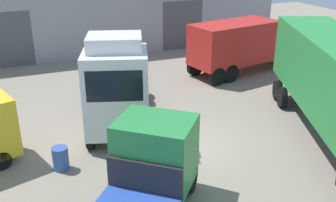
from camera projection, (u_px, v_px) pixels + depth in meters
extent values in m
plane|color=gray|center=(185.00, 146.00, 16.03)|extent=(60.00, 60.00, 0.00)
cube|color=#93999E|center=(90.00, 15.00, 30.15)|extent=(28.09, 7.18, 4.74)
cube|color=#4C5156|center=(7.00, 40.00, 25.16)|extent=(3.20, 0.08, 3.60)
cube|color=#4C5156|center=(183.00, 25.00, 29.48)|extent=(3.20, 0.08, 3.60)
cube|color=silver|center=(117.00, 92.00, 15.75)|extent=(3.12, 3.05, 3.35)
cube|color=silver|center=(114.00, 43.00, 15.18)|extent=(2.51, 2.24, 0.60)
cube|color=black|center=(114.00, 86.00, 14.41)|extent=(2.02, 0.72, 1.21)
cube|color=#232326|center=(121.00, 97.00, 19.34)|extent=(3.16, 4.52, 0.24)
cylinder|color=#B2B2B7|center=(142.00, 105.00, 18.92)|extent=(0.87, 1.22, 0.56)
cylinder|color=black|center=(145.00, 135.00, 15.92)|extent=(0.59, 1.02, 0.98)
cylinder|color=black|center=(91.00, 137.00, 15.76)|extent=(0.59, 1.02, 0.98)
cylinder|color=black|center=(143.00, 94.00, 20.06)|extent=(0.59, 1.02, 0.98)
cylinder|color=black|center=(100.00, 95.00, 19.91)|extent=(0.59, 1.02, 0.98)
cylinder|color=black|center=(143.00, 88.00, 20.89)|extent=(0.59, 1.02, 0.98)
cylinder|color=black|center=(101.00, 89.00, 20.73)|extent=(0.59, 1.02, 0.98)
cube|color=#232326|center=(333.00, 114.00, 15.96)|extent=(5.94, 10.60, 0.24)
cylinder|color=black|center=(327.00, 98.00, 19.54)|extent=(0.69, 1.06, 1.02)
cylinder|color=black|center=(282.00, 97.00, 19.59)|extent=(0.69, 1.06, 1.02)
cylinder|color=black|center=(320.00, 91.00, 20.46)|extent=(0.69, 1.06, 1.02)
cylinder|color=black|center=(278.00, 90.00, 20.51)|extent=(0.69, 1.06, 1.02)
cylinder|color=black|center=(1.00, 160.00, 14.35)|extent=(0.78, 0.51, 0.72)
cube|color=#28843D|center=(156.00, 151.00, 12.55)|extent=(3.06, 3.00, 2.20)
cube|color=black|center=(165.00, 128.00, 13.21)|extent=(1.59, 1.36, 0.88)
cube|color=#232326|center=(144.00, 179.00, 11.79)|extent=(1.91, 1.64, 1.10)
cylinder|color=black|center=(132.00, 168.00, 13.67)|extent=(0.82, 0.89, 0.91)
cylinder|color=black|center=(190.00, 179.00, 13.07)|extent=(0.82, 0.89, 0.91)
cube|color=gray|center=(276.00, 40.00, 25.79)|extent=(2.31, 2.71, 2.20)
cube|color=black|center=(287.00, 33.00, 26.10)|extent=(0.45, 2.00, 0.88)
cube|color=red|center=(234.00, 43.00, 23.80)|extent=(5.82, 3.37, 2.42)
cylinder|color=black|center=(268.00, 52.00, 27.25)|extent=(1.11, 0.49, 1.08)
cylinder|color=black|center=(291.00, 59.00, 25.63)|extent=(1.11, 0.49, 1.08)
cylinder|color=black|center=(208.00, 64.00, 24.61)|extent=(1.11, 0.49, 1.08)
cylinder|color=black|center=(230.00, 73.00, 22.98)|extent=(1.11, 0.49, 1.08)
cylinder|color=black|center=(195.00, 67.00, 24.10)|extent=(1.11, 0.49, 1.08)
cylinder|color=black|center=(217.00, 76.00, 22.48)|extent=(1.11, 0.49, 1.08)
cylinder|color=#33519E|center=(61.00, 158.00, 14.31)|extent=(0.58, 0.58, 0.88)
cube|color=black|center=(190.00, 168.00, 14.45)|extent=(0.40, 0.40, 0.04)
cone|color=orange|center=(190.00, 162.00, 14.35)|extent=(0.36, 0.36, 0.55)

